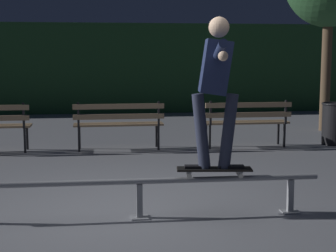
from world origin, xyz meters
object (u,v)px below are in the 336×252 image
Objects in this scene: skateboarder at (216,80)px; park_bench_right_center at (247,119)px; skateboard at (214,170)px; grind_rail at (140,188)px; trash_can at (335,123)px; park_bench_left_center at (119,120)px.

skateboarder is 0.97× the size of park_bench_right_center.
skateboarder is at bearing -6.35° from skateboard.
grind_rail is 1.36m from skateboarder.
park_bench_right_center is at bearing 60.62° from grind_rail.
trash_can is at bearing 3.93° from park_bench_right_center.
park_bench_left_center is 1.00× the size of park_bench_right_center.
park_bench_right_center reaches higher than skateboard.
park_bench_left_center and park_bench_right_center have the same top height.
grind_rail is 2.44× the size of skateboarder.
skateboarder is at bearing -128.19° from trash_can.
park_bench_left_center is (-0.12, 3.94, 0.22)m from grind_rail.
park_bench_left_center is 2.01× the size of trash_can.
trash_can is at bearing 51.81° from skateboarder.
grind_rail is 3.95m from park_bench_left_center.
park_bench_right_center is 2.01× the size of trash_can.
park_bench_right_center is at bearing 70.01° from skateboarder.
skateboard is 1.00× the size of trash_can.
skateboard is 5.18m from trash_can.
skateboarder is (0.00, -0.00, 0.94)m from skateboard.
trash_can is (3.20, 4.07, -0.08)m from skateboard.
skateboard reaches higher than grind_rail.
grind_rail is 2.37× the size of park_bench_right_center.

